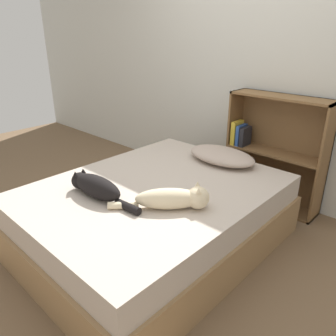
{
  "coord_description": "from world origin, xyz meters",
  "views": [
    {
      "loc": [
        1.57,
        -1.52,
        1.56
      ],
      "look_at": [
        0.0,
        0.14,
        0.6
      ],
      "focal_mm": 35.0,
      "sensor_mm": 36.0,
      "label": 1
    }
  ],
  "objects_px": {
    "bed": "(155,216)",
    "cat_dark": "(96,187)",
    "cat_light": "(175,199)",
    "pillow": "(222,156)",
    "bookshelf": "(274,150)"
  },
  "relations": [
    {
      "from": "bed",
      "to": "cat_dark",
      "type": "height_order",
      "value": "cat_dark"
    },
    {
      "from": "cat_dark",
      "to": "bookshelf",
      "type": "height_order",
      "value": "bookshelf"
    },
    {
      "from": "cat_light",
      "to": "bed",
      "type": "bearing_deg",
      "value": 112.01
    },
    {
      "from": "bed",
      "to": "bookshelf",
      "type": "xyz_separation_m",
      "value": [
        0.31,
        1.27,
        0.29
      ]
    },
    {
      "from": "pillow",
      "to": "cat_dark",
      "type": "height_order",
      "value": "cat_dark"
    },
    {
      "from": "bed",
      "to": "bookshelf",
      "type": "height_order",
      "value": "bookshelf"
    },
    {
      "from": "pillow",
      "to": "bookshelf",
      "type": "relative_size",
      "value": 0.59
    },
    {
      "from": "cat_light",
      "to": "cat_dark",
      "type": "bearing_deg",
      "value": 161.47
    },
    {
      "from": "cat_dark",
      "to": "bookshelf",
      "type": "distance_m",
      "value": 1.73
    },
    {
      "from": "bed",
      "to": "pillow",
      "type": "height_order",
      "value": "pillow"
    },
    {
      "from": "bed",
      "to": "cat_light",
      "type": "height_order",
      "value": "cat_light"
    },
    {
      "from": "cat_light",
      "to": "cat_dark",
      "type": "distance_m",
      "value": 0.57
    },
    {
      "from": "bed",
      "to": "cat_light",
      "type": "relative_size",
      "value": 3.82
    },
    {
      "from": "bed",
      "to": "cat_dark",
      "type": "bearing_deg",
      "value": -114.42
    },
    {
      "from": "bed",
      "to": "pillow",
      "type": "xyz_separation_m",
      "value": [
        0.08,
        0.74,
        0.31
      ]
    }
  ]
}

